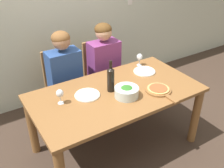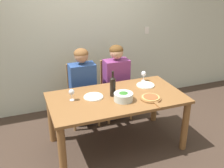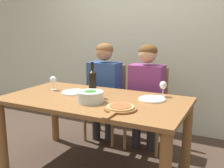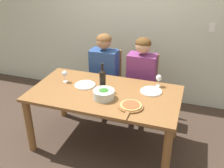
# 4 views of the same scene
# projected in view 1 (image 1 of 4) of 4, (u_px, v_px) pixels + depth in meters

# --- Properties ---
(ground_plane) EXTENTS (40.00, 40.00, 0.00)m
(ground_plane) POSITION_uv_depth(u_px,v_px,m) (116.00, 145.00, 3.04)
(ground_plane) COLOR #3D2D23
(back_wall) EXTENTS (10.00, 0.06, 2.70)m
(back_wall) POSITION_uv_depth(u_px,v_px,m) (59.00, 3.00, 3.34)
(back_wall) COLOR beige
(back_wall) RESTS_ON ground
(dining_table) EXTENTS (1.73, 0.93, 0.73)m
(dining_table) POSITION_uv_depth(u_px,v_px,m) (116.00, 101.00, 2.72)
(dining_table) COLOR brown
(dining_table) RESTS_ON ground
(chair_left) EXTENTS (0.42, 0.42, 0.93)m
(chair_left) POSITION_uv_depth(u_px,v_px,m) (63.00, 85.00, 3.25)
(chair_left) COLOR #9E7042
(chair_left) RESTS_ON ground
(chair_right) EXTENTS (0.42, 0.42, 0.93)m
(chair_right) POSITION_uv_depth(u_px,v_px,m) (101.00, 74.00, 3.50)
(chair_right) COLOR #9E7042
(chair_right) RESTS_ON ground
(person_woman) EXTENTS (0.47, 0.51, 1.21)m
(person_woman) POSITION_uv_depth(u_px,v_px,m) (65.00, 72.00, 3.05)
(person_woman) COLOR #28282D
(person_woman) RESTS_ON ground
(person_man) EXTENTS (0.47, 0.51, 1.21)m
(person_man) POSITION_uv_depth(u_px,v_px,m) (105.00, 61.00, 3.30)
(person_man) COLOR #28282D
(person_man) RESTS_ON ground
(wine_bottle) EXTENTS (0.07, 0.07, 0.34)m
(wine_bottle) POSITION_uv_depth(u_px,v_px,m) (111.00, 79.00, 2.61)
(wine_bottle) COLOR black
(wine_bottle) RESTS_ON dining_table
(broccoli_bowl) EXTENTS (0.24, 0.24, 0.11)m
(broccoli_bowl) POSITION_uv_depth(u_px,v_px,m) (127.00, 92.00, 2.56)
(broccoli_bowl) COLOR silver
(broccoli_bowl) RESTS_ON dining_table
(dinner_plate_left) EXTENTS (0.25, 0.25, 0.02)m
(dinner_plate_left) POSITION_uv_depth(u_px,v_px,m) (87.00, 95.00, 2.59)
(dinner_plate_left) COLOR silver
(dinner_plate_left) RESTS_ON dining_table
(dinner_plate_right) EXTENTS (0.25, 0.25, 0.02)m
(dinner_plate_right) POSITION_uv_depth(u_px,v_px,m) (144.00, 71.00, 3.03)
(dinner_plate_right) COLOR silver
(dinner_plate_right) RESTS_ON dining_table
(pizza_on_board) EXTENTS (0.26, 0.40, 0.04)m
(pizza_on_board) POSITION_uv_depth(u_px,v_px,m) (159.00, 90.00, 2.66)
(pizza_on_board) COLOR brown
(pizza_on_board) RESTS_ON dining_table
(wine_glass_left) EXTENTS (0.07, 0.07, 0.15)m
(wine_glass_left) POSITION_uv_depth(u_px,v_px,m) (60.00, 94.00, 2.43)
(wine_glass_left) COLOR silver
(wine_glass_left) RESTS_ON dining_table
(wine_glass_right) EXTENTS (0.07, 0.07, 0.15)m
(wine_glass_right) POSITION_uv_depth(u_px,v_px,m) (140.00, 57.00, 3.13)
(wine_glass_right) COLOR silver
(wine_glass_right) RESTS_ON dining_table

